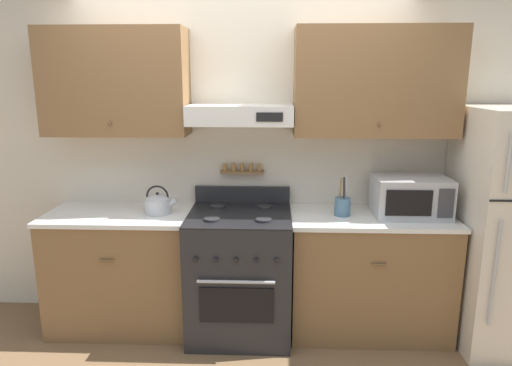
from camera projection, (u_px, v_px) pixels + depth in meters
ground_plane at (238, 349)px, 3.28m from camera, size 16.00×16.00×0.00m
wall_back at (245, 133)px, 3.51m from camera, size 5.20×0.46×2.55m
counter_left at (123, 269)px, 3.52m from camera, size 1.07×0.62×0.92m
counter_right at (368, 273)px, 3.45m from camera, size 1.19×0.62×0.92m
stove_range at (240, 273)px, 3.43m from camera, size 0.75×0.72×1.06m
refrigerator at (509, 229)px, 3.24m from camera, size 0.69×0.78×1.71m
tea_kettle at (158, 203)px, 3.38m from camera, size 0.25×0.19×0.21m
microwave at (411, 196)px, 3.31m from camera, size 0.53×0.37×0.29m
utensil_crock at (342, 206)px, 3.33m from camera, size 0.12×0.12×0.29m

